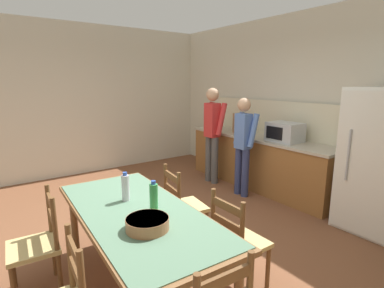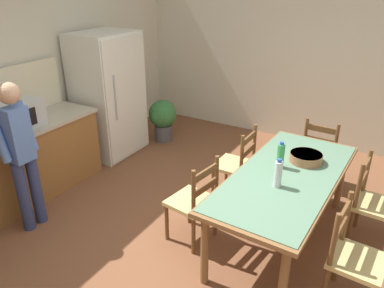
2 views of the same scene
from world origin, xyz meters
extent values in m
plane|color=brown|center=(0.00, 0.00, 0.00)|extent=(8.32, 8.32, 0.00)
cube|color=beige|center=(3.26, 0.00, 1.45)|extent=(0.12, 5.20, 2.90)
cube|color=silver|center=(1.36, 2.20, 0.88)|extent=(0.87, 0.68, 1.76)
cube|color=silver|center=(1.36, 1.85, 0.88)|extent=(0.84, 0.02, 1.69)
cylinder|color=#A5AAB2|center=(1.10, 1.83, 0.97)|extent=(0.02, 0.02, 0.62)
cube|color=#B2B7BC|center=(-0.10, 2.21, 1.04)|extent=(0.50, 0.38, 0.30)
cube|color=black|center=(-0.15, 2.01, 1.04)|extent=(0.30, 0.01, 0.19)
cylinder|color=brown|center=(-0.32, -0.97, 0.35)|extent=(0.07, 0.07, 0.71)
cylinder|color=brown|center=(1.50, -1.05, 0.35)|extent=(0.07, 0.07, 0.71)
cylinder|color=brown|center=(-0.29, -0.28, 0.35)|extent=(0.07, 0.07, 0.71)
cylinder|color=brown|center=(1.53, -0.36, 0.35)|extent=(0.07, 0.07, 0.71)
cube|color=brown|center=(0.60, -0.67, 0.73)|extent=(2.06, 0.98, 0.04)
cube|color=#567A60|center=(0.60, -0.67, 0.75)|extent=(1.98, 0.94, 0.01)
cylinder|color=silver|center=(0.35, -0.66, 0.87)|extent=(0.07, 0.07, 0.24)
cylinder|color=#2D51B2|center=(0.35, -0.66, 1.01)|extent=(0.04, 0.04, 0.03)
cylinder|color=green|center=(0.71, -0.56, 0.87)|extent=(0.07, 0.07, 0.24)
cylinder|color=#2D51B2|center=(0.71, -0.56, 1.01)|extent=(0.04, 0.04, 0.03)
cylinder|color=#9E6642|center=(0.95, -0.75, 0.80)|extent=(0.32, 0.32, 0.09)
cylinder|color=#9E6642|center=(0.95, -0.75, 0.83)|extent=(0.31, 0.31, 0.02)
cylinder|color=brown|center=(0.85, -1.28, 0.21)|extent=(0.04, 0.04, 0.41)
cylinder|color=brown|center=(1.21, -1.31, 0.21)|extent=(0.04, 0.04, 0.41)
cube|color=tan|center=(1.02, -1.46, 0.43)|extent=(0.45, 0.43, 0.04)
cylinder|color=brown|center=(0.85, -1.28, 0.68)|extent=(0.04, 0.04, 0.46)
cylinder|color=brown|center=(1.21, -1.31, 0.68)|extent=(0.04, 0.04, 0.46)
cube|color=brown|center=(1.03, -1.29, 0.81)|extent=(0.36, 0.05, 0.07)
cube|color=brown|center=(1.03, -1.29, 0.66)|extent=(0.36, 0.05, 0.07)
cylinder|color=brown|center=(0.28, -1.61, 0.21)|extent=(0.04, 0.04, 0.41)
cylinder|color=brown|center=(-0.05, -1.24, 0.21)|extent=(0.04, 0.04, 0.41)
cylinder|color=brown|center=(0.31, -1.27, 0.21)|extent=(0.04, 0.04, 0.41)
cube|color=tan|center=(0.11, -1.42, 0.43)|extent=(0.45, 0.43, 0.04)
cylinder|color=brown|center=(-0.05, -1.24, 0.68)|extent=(0.04, 0.04, 0.46)
cylinder|color=brown|center=(0.31, -1.27, 0.68)|extent=(0.04, 0.04, 0.46)
cube|color=brown|center=(0.13, -1.25, 0.81)|extent=(0.36, 0.05, 0.07)
cube|color=brown|center=(0.13, -1.25, 0.66)|extent=(0.36, 0.05, 0.07)
cylinder|color=brown|center=(0.38, 0.27, 0.21)|extent=(0.04, 0.04, 0.41)
cylinder|color=brown|center=(0.03, 0.32, 0.21)|extent=(0.04, 0.04, 0.41)
cylinder|color=brown|center=(0.34, -0.07, 0.21)|extent=(0.04, 0.04, 0.41)
cylinder|color=brown|center=(-0.02, -0.02, 0.21)|extent=(0.04, 0.04, 0.41)
cube|color=tan|center=(0.18, 0.13, 0.43)|extent=(0.47, 0.46, 0.04)
cylinder|color=brown|center=(0.34, -0.07, 0.68)|extent=(0.04, 0.04, 0.46)
cylinder|color=brown|center=(-0.02, -0.02, 0.68)|extent=(0.04, 0.04, 0.46)
cube|color=brown|center=(0.16, -0.04, 0.81)|extent=(0.36, 0.08, 0.07)
cube|color=brown|center=(0.16, -0.04, 0.66)|extent=(0.36, 0.08, 0.07)
cylinder|color=brown|center=(2.10, -0.92, 0.21)|extent=(0.04, 0.04, 0.41)
cylinder|color=brown|center=(2.12, -0.56, 0.21)|extent=(0.04, 0.04, 0.41)
cylinder|color=brown|center=(1.76, -0.90, 0.21)|extent=(0.04, 0.04, 0.41)
cylinder|color=brown|center=(1.78, -0.54, 0.21)|extent=(0.04, 0.04, 0.41)
cube|color=tan|center=(1.94, -0.73, 0.43)|extent=(0.42, 0.44, 0.04)
cylinder|color=brown|center=(1.76, -0.90, 0.68)|extent=(0.04, 0.04, 0.46)
cylinder|color=brown|center=(1.78, -0.54, 0.68)|extent=(0.04, 0.04, 0.46)
cube|color=brown|center=(1.77, -0.72, 0.81)|extent=(0.04, 0.36, 0.07)
cube|color=brown|center=(1.77, -0.72, 0.66)|extent=(0.04, 0.36, 0.07)
cylinder|color=brown|center=(1.27, 0.25, 0.21)|extent=(0.04, 0.04, 0.41)
cylinder|color=brown|center=(0.91, 0.26, 0.21)|extent=(0.04, 0.04, 0.41)
cylinder|color=brown|center=(1.27, -0.09, 0.21)|extent=(0.04, 0.04, 0.41)
cylinder|color=brown|center=(0.91, -0.08, 0.21)|extent=(0.04, 0.04, 0.41)
cube|color=tan|center=(1.09, 0.09, 0.43)|extent=(0.42, 0.40, 0.04)
cylinder|color=brown|center=(1.27, -0.09, 0.68)|extent=(0.04, 0.04, 0.46)
cylinder|color=brown|center=(0.91, -0.08, 0.68)|extent=(0.04, 0.04, 0.46)
cube|color=brown|center=(1.09, -0.08, 0.81)|extent=(0.36, 0.03, 0.07)
cube|color=brown|center=(1.09, -0.08, 0.66)|extent=(0.36, 0.03, 0.07)
cylinder|color=navy|center=(-0.56, 1.68, 0.39)|extent=(0.12, 0.12, 0.78)
cylinder|color=navy|center=(-0.41, 1.68, 0.39)|extent=(0.12, 0.12, 0.78)
cube|color=#5175BC|center=(-0.48, 1.68, 1.06)|extent=(0.22, 0.18, 0.55)
sphere|color=tan|center=(-0.48, 1.68, 1.47)|extent=(0.21, 0.21, 0.21)
cylinder|color=#5175BC|center=(-0.33, 1.74, 1.08)|extent=(0.09, 0.21, 0.53)
cylinder|color=#4C4C51|center=(2.08, 1.76, 0.13)|extent=(0.28, 0.28, 0.26)
sphere|color=#337038|center=(2.08, 1.76, 0.45)|extent=(0.44, 0.44, 0.44)
camera|label=1|loc=(2.80, -1.67, 1.83)|focal=28.00mm
camera|label=2|loc=(-2.50, -1.45, 2.48)|focal=35.00mm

